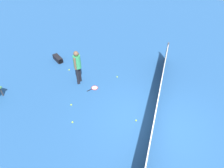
# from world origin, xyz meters

# --- Properties ---
(ground_plane) EXTENTS (40.00, 40.00, 0.00)m
(ground_plane) POSITION_xyz_m (0.00, 0.00, 0.00)
(ground_plane) COLOR #265693
(court_net) EXTENTS (10.09, 0.09, 1.07)m
(court_net) POSITION_xyz_m (0.00, 0.00, 0.50)
(court_net) COLOR #4C4C51
(court_net) RESTS_ON ground_plane
(player_near_side) EXTENTS (0.52, 0.36, 1.70)m
(player_near_side) POSITION_xyz_m (-1.54, -3.84, 1.01)
(player_near_side) COLOR black
(player_near_side) RESTS_ON ground_plane
(tennis_racket_near_player) EXTENTS (0.58, 0.47, 0.03)m
(tennis_racket_near_player) POSITION_xyz_m (-1.30, -2.97, 0.01)
(tennis_racket_near_player) COLOR red
(tennis_racket_near_player) RESTS_ON ground_plane
(tennis_ball_near_player) EXTENTS (0.07, 0.07, 0.07)m
(tennis_ball_near_player) POSITION_xyz_m (-2.47, -2.18, 0.03)
(tennis_ball_near_player) COLOR #C6E033
(tennis_ball_near_player) RESTS_ON ground_plane
(tennis_ball_by_net) EXTENTS (0.07, 0.07, 0.07)m
(tennis_ball_by_net) POSITION_xyz_m (0.92, -2.99, 0.03)
(tennis_ball_by_net) COLOR #C6E033
(tennis_ball_by_net) RESTS_ON ground_plane
(tennis_ball_midcourt) EXTENTS (0.07, 0.07, 0.07)m
(tennis_ball_midcourt) POSITION_xyz_m (0.07, -3.48, 0.03)
(tennis_ball_midcourt) COLOR #C6E033
(tennis_ball_midcourt) RESTS_ON ground_plane
(tennis_ball_baseline) EXTENTS (0.07, 0.07, 0.07)m
(tennis_ball_baseline) POSITION_xyz_m (0.09, -0.67, 0.03)
(tennis_ball_baseline) COLOR #C6E033
(tennis_ball_baseline) RESTS_ON ground_plane
(tennis_ball_stray_left) EXTENTS (0.07, 0.07, 0.07)m
(tennis_ball_stray_left) POSITION_xyz_m (-2.31, -4.81, 0.03)
(tennis_ball_stray_left) COLOR #C6E033
(tennis_ball_stray_left) RESTS_ON ground_plane
(equipment_bag) EXTENTS (0.69, 0.81, 0.28)m
(equipment_bag) POSITION_xyz_m (-3.00, -5.86, 0.14)
(equipment_bag) COLOR black
(equipment_bag) RESTS_ON ground_plane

